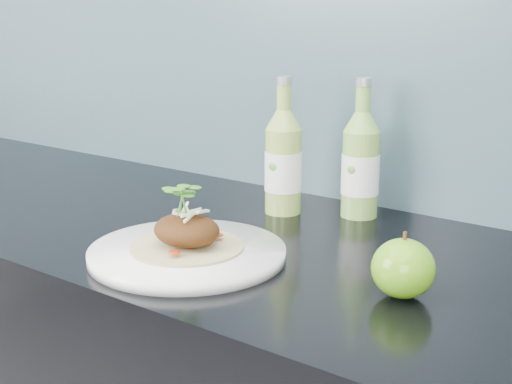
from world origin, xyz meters
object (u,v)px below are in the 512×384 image
dinner_plate (187,253)px  cider_bottle_right (361,165)px  cider_bottle_left (283,162)px  green_apple (403,268)px

dinner_plate → cider_bottle_right: size_ratio=1.50×
cider_bottle_left → cider_bottle_right: bearing=47.4°
dinner_plate → cider_bottle_left: 0.29m
dinner_plate → cider_bottle_left: cider_bottle_left is taller
cider_bottle_left → cider_bottle_right: (0.12, 0.06, 0.00)m
green_apple → cider_bottle_left: bearing=146.7°
green_apple → cider_bottle_right: 0.36m
cider_bottle_left → cider_bottle_right: 0.13m
green_apple → cider_bottle_left: size_ratio=0.36×
cider_bottle_right → green_apple: bearing=-42.3°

